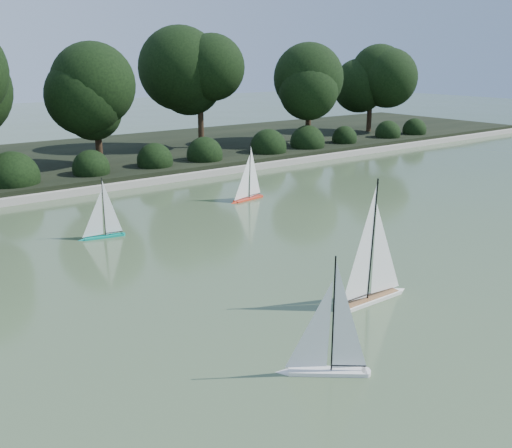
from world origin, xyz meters
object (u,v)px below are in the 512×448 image
(sailboat_white_b, at_px, (376,280))
(sailboat_white_a, at_px, (321,355))
(sailboat_orange, at_px, (246,191))
(sailboat_teal, at_px, (100,228))

(sailboat_white_b, bearing_deg, sailboat_white_a, -153.81)
(sailboat_white_a, distance_m, sailboat_orange, 7.93)
(sailboat_white_a, relative_size, sailboat_white_b, 0.76)
(sailboat_orange, xyz_separation_m, sailboat_teal, (-4.01, -0.73, -0.03))
(sailboat_white_b, distance_m, sailboat_teal, 5.53)
(sailboat_teal, bearing_deg, sailboat_white_b, -68.45)
(sailboat_orange, bearing_deg, sailboat_teal, -169.65)
(sailboat_white_b, relative_size, sailboat_teal, 1.54)
(sailboat_teal, bearing_deg, sailboat_white_a, -89.74)
(sailboat_white_b, xyz_separation_m, sailboat_orange, (1.97, 5.88, -0.07))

